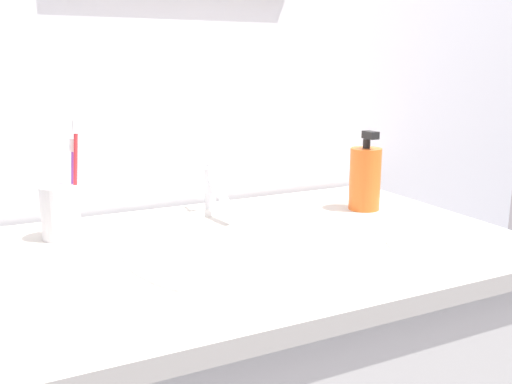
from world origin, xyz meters
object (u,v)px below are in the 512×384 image
object	(u,v)px
faucet	(214,191)
toothbrush_cup	(60,212)
toothbrush_red	(75,171)
toothbrush_purple	(73,180)
soap_dispenser	(365,178)

from	to	relation	value
faucet	toothbrush_cup	size ratio (longest dim) A/B	1.67
toothbrush_red	toothbrush_purple	bearing A→B (deg)	102.93
toothbrush_purple	soap_dispenser	bearing A→B (deg)	-7.96
faucet	toothbrush_red	size ratio (longest dim) A/B	0.78
toothbrush_red	faucet	bearing A→B (deg)	6.76
faucet	toothbrush_cup	xyz separation A→B (m)	(-0.31, -0.03, -0.00)
faucet	toothbrush_red	distance (m)	0.29
toothbrush_red	soap_dispenser	bearing A→B (deg)	-6.69
toothbrush_cup	soap_dispenser	xyz separation A→B (m)	(0.63, -0.08, 0.02)
toothbrush_purple	toothbrush_red	size ratio (longest dim) A/B	0.84
toothbrush_purple	toothbrush_red	bearing A→B (deg)	-77.07
toothbrush_purple	soap_dispenser	xyz separation A→B (m)	(0.60, -0.08, -0.04)
toothbrush_purple	toothbrush_cup	bearing A→B (deg)	-165.68
faucet	toothbrush_purple	size ratio (longest dim) A/B	0.93
faucet	soap_dispenser	distance (m)	0.33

